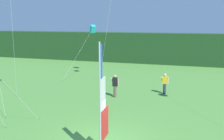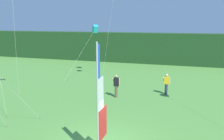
% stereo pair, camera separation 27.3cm
% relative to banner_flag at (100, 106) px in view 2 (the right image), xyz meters
% --- Properties ---
extents(distant_treeline, '(80.00, 2.40, 4.03)m').
position_rel_banner_flag_xyz_m(distant_treeline, '(-0.44, 24.00, -0.29)').
color(distant_treeline, '#1E421E').
rests_on(distant_treeline, ground).
extents(banner_flag, '(0.06, 1.03, 4.80)m').
position_rel_banner_flag_xyz_m(banner_flag, '(0.00, 0.00, 0.00)').
color(banner_flag, '#B7B7BC').
rests_on(banner_flag, ground).
extents(person_near_banner, '(0.55, 0.48, 1.61)m').
position_rel_banner_flag_xyz_m(person_near_banner, '(1.66, 9.95, -1.44)').
color(person_near_banner, '#2D334C').
rests_on(person_near_banner, ground).
extents(person_mid_field, '(0.55, 0.48, 1.70)m').
position_rel_banner_flag_xyz_m(person_mid_field, '(-1.78, 8.11, -1.39)').
color(person_mid_field, brown).
rests_on(person_mid_field, ground).
extents(kite_cyan_box_6, '(2.58, 2.98, 5.21)m').
position_rel_banner_flag_xyz_m(kite_cyan_box_6, '(-5.57, 13.64, 2.50)').
color(kite_cyan_box_6, brown).
rests_on(kite_cyan_box_6, ground).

